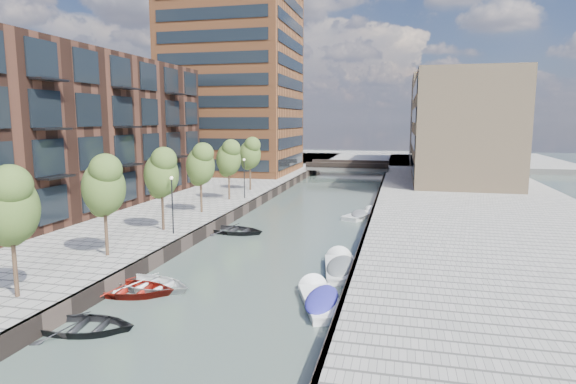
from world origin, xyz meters
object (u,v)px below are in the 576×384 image
(sloop_2, at_px, (130,294))
(sloop_4, at_px, (235,233))
(sloop_1, at_px, (84,331))
(motorboat_3, at_px, (320,300))
(bridge, at_px, (348,167))
(tree_5, at_px, (229,157))
(tree_1, at_px, (10,204))
(tree_6, at_px, (250,153))
(sloop_3, at_px, (151,289))
(tree_4, at_px, (200,163))
(motorboat_4, at_px, (361,215))
(motorboat_1, at_px, (340,267))
(tree_2, at_px, (104,184))
(car, at_px, (421,171))
(tree_3, at_px, (161,172))

(sloop_2, xyz_separation_m, sloop_4, (0.80, 14.22, 0.00))
(sloop_1, xyz_separation_m, motorboat_3, (9.44, 5.40, 0.19))
(bridge, relative_size, sloop_4, 2.74)
(tree_5, height_order, motorboat_3, tree_5)
(tree_5, distance_m, sloop_2, 24.96)
(bridge, bearing_deg, tree_1, -97.93)
(tree_6, bearing_deg, sloop_3, -82.36)
(tree_1, bearing_deg, tree_5, 90.00)
(tree_4, xyz_separation_m, motorboat_4, (13.46, 5.89, -5.13))
(bridge, relative_size, sloop_3, 2.70)
(tree_5, height_order, motorboat_1, tree_5)
(bridge, height_order, tree_2, tree_2)
(bridge, bearing_deg, sloop_3, -94.53)
(sloop_2, bearing_deg, motorboat_4, -28.75)
(motorboat_3, bearing_deg, sloop_2, -174.51)
(sloop_2, relative_size, motorboat_3, 0.96)
(sloop_4, bearing_deg, motorboat_4, -40.41)
(tree_6, bearing_deg, car, 44.67)
(tree_2, relative_size, sloop_3, 1.24)
(tree_1, bearing_deg, motorboat_3, 19.84)
(tree_1, relative_size, motorboat_1, 1.11)
(tree_5, bearing_deg, tree_1, -90.00)
(tree_4, bearing_deg, sloop_2, -78.92)
(tree_2, height_order, tree_5, same)
(sloop_2, relative_size, sloop_3, 1.01)
(tree_5, height_order, sloop_3, tree_5)
(sloop_2, height_order, motorboat_1, motorboat_1)
(tree_6, bearing_deg, tree_5, -90.00)
(motorboat_3, bearing_deg, motorboat_4, 89.57)
(tree_1, relative_size, motorboat_4, 1.26)
(tree_3, xyz_separation_m, sloop_1, (3.86, -14.61, -5.31))
(tree_3, distance_m, sloop_3, 11.35)
(bridge, relative_size, tree_4, 2.18)
(sloop_1, bearing_deg, sloop_2, -2.79)
(tree_1, height_order, sloop_4, tree_1)
(sloop_2, bearing_deg, tree_2, 41.69)
(tree_2, distance_m, sloop_1, 10.05)
(tree_2, relative_size, tree_3, 1.00)
(tree_1, relative_size, sloop_3, 1.24)
(motorboat_4, bearing_deg, sloop_4, -136.51)
(sloop_4, height_order, car, car)
(tree_4, bearing_deg, tree_3, -90.00)
(tree_6, relative_size, motorboat_1, 1.11)
(tree_1, xyz_separation_m, motorboat_3, (13.30, 4.80, -5.11))
(sloop_3, bearing_deg, car, -7.47)
(sloop_1, height_order, sloop_4, sloop_4)
(tree_2, xyz_separation_m, tree_4, (0.00, 14.00, 0.00))
(tree_3, xyz_separation_m, sloop_3, (4.05, -9.18, -5.31))
(tree_5, height_order, car, tree_5)
(tree_1, height_order, motorboat_4, tree_1)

